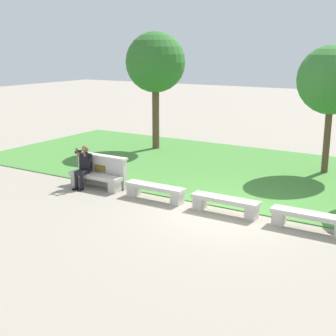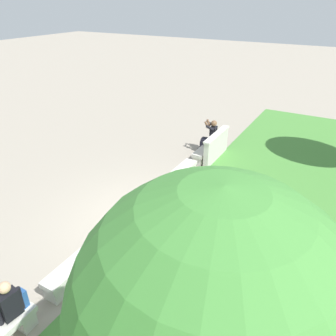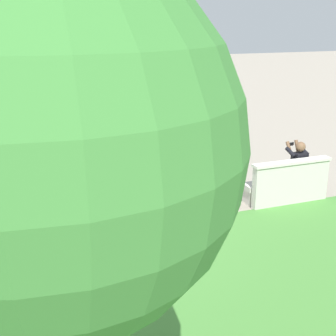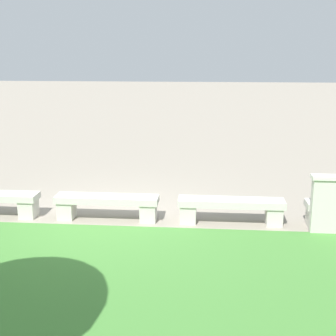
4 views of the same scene
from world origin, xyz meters
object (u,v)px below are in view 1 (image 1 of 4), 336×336
at_px(bench_far, 310,219).
at_px(person_photographer, 84,164).
at_px(tree_far_back, 155,63).
at_px(bench_near, 155,190).
at_px(bench_main, 95,179).
at_px(tree_behind_wall, 332,80).
at_px(bench_mid, 225,203).

height_order(bench_far, person_photographer, person_photographer).
distance_m(person_photographer, tree_far_back, 6.88).
xyz_separation_m(bench_near, tree_far_back, (-3.88, 6.01, 3.38)).
relative_size(bench_main, bench_far, 1.00).
distance_m(bench_main, bench_far, 6.70).
bearing_deg(person_photographer, bench_near, 1.67).
bearing_deg(tree_behind_wall, person_photographer, -136.46).
xyz_separation_m(bench_main, bench_near, (2.23, 0.00, 0.00)).
xyz_separation_m(bench_far, person_photographer, (-7.09, -0.08, 0.44)).
bearing_deg(bench_far, tree_behind_wall, 100.23).
bearing_deg(bench_main, bench_far, 0.00).
height_order(bench_main, bench_near, same).
height_order(bench_far, tree_behind_wall, tree_behind_wall).
xyz_separation_m(tree_behind_wall, tree_far_back, (-7.32, 0.32, 0.45)).
bearing_deg(tree_behind_wall, bench_mid, -101.98).
bearing_deg(tree_far_back, bench_mid, -44.51).
bearing_deg(tree_far_back, person_photographer, -78.36).
distance_m(bench_main, person_photographer, 0.59).
relative_size(bench_main, tree_far_back, 0.38).
xyz_separation_m(person_photographer, tree_far_back, (-1.25, 6.09, 2.94)).
distance_m(bench_main, tree_behind_wall, 8.56).
bearing_deg(bench_near, bench_mid, 0.00).
xyz_separation_m(bench_near, tree_behind_wall, (3.44, 5.69, 2.93)).
height_order(bench_near, bench_mid, same).
bearing_deg(bench_mid, bench_far, 0.00).
bearing_deg(bench_near, bench_main, 180.00).
distance_m(bench_mid, tree_behind_wall, 6.51).
bearing_deg(person_photographer, bench_main, 11.09).
height_order(tree_behind_wall, tree_far_back, tree_far_back).
bearing_deg(bench_far, bench_main, 180.00).
bearing_deg(bench_near, person_photographer, -178.33).
distance_m(bench_near, tree_far_back, 7.91).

